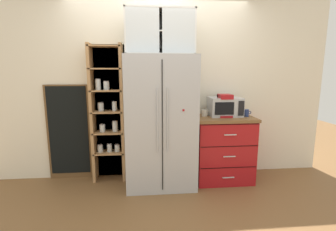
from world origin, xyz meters
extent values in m
plane|color=brown|center=(0.00, 0.00, 0.00)|extent=(10.67, 10.67, 0.00)
cube|color=silver|center=(0.00, 0.40, 1.27)|extent=(4.97, 0.10, 2.55)
cube|color=#B7BABF|center=(0.00, 0.02, 0.87)|extent=(0.91, 0.66, 1.74)
cube|color=black|center=(0.00, -0.32, 0.87)|extent=(0.01, 0.01, 1.60)
cylinder|color=#B7BABF|center=(-0.06, -0.33, 0.96)|extent=(0.02, 0.02, 0.78)
cylinder|color=#B7BABF|center=(0.06, -0.33, 0.96)|extent=(0.02, 0.02, 0.78)
cube|color=#A8161C|center=(0.25, -0.32, 1.08)|extent=(0.02, 0.01, 0.02)
cube|color=brown|center=(-0.72, 0.37, 0.95)|extent=(0.49, 0.04, 1.90)
cube|color=tan|center=(-0.92, 0.23, 0.95)|extent=(0.04, 0.24, 1.90)
cube|color=tan|center=(-0.51, 0.23, 0.95)|extent=(0.04, 0.24, 1.90)
cube|color=tan|center=(-0.72, 0.23, 0.40)|extent=(0.43, 0.24, 0.02)
cylinder|color=silver|center=(-0.84, 0.22, 0.46)|extent=(0.08, 0.08, 0.10)
cylinder|color=white|center=(-0.84, 0.22, 0.45)|extent=(0.07, 0.07, 0.07)
cylinder|color=#B2B2B7|center=(-0.84, 0.22, 0.51)|extent=(0.07, 0.07, 0.01)
cylinder|color=silver|center=(-0.71, 0.22, 0.46)|extent=(0.07, 0.07, 0.11)
cylinder|color=#E0C67F|center=(-0.71, 0.22, 0.45)|extent=(0.06, 0.06, 0.07)
cylinder|color=#B2B2B7|center=(-0.71, 0.22, 0.52)|extent=(0.06, 0.06, 0.01)
cylinder|color=silver|center=(-0.60, 0.22, 0.46)|extent=(0.07, 0.07, 0.09)
cylinder|color=#2D2D2D|center=(-0.60, 0.22, 0.44)|extent=(0.06, 0.06, 0.06)
cylinder|color=#B2B2B7|center=(-0.60, 0.22, 0.51)|extent=(0.07, 0.07, 0.01)
cube|color=tan|center=(-0.72, 0.23, 0.69)|extent=(0.43, 0.24, 0.02)
cylinder|color=silver|center=(-0.80, 0.22, 0.75)|extent=(0.07, 0.07, 0.10)
cylinder|color=beige|center=(-0.80, 0.22, 0.74)|extent=(0.06, 0.06, 0.07)
cylinder|color=#B2B2B7|center=(-0.80, 0.22, 0.81)|extent=(0.07, 0.07, 0.01)
cylinder|color=silver|center=(-0.63, 0.24, 0.77)|extent=(0.08, 0.08, 0.14)
cylinder|color=#B77A38|center=(-0.63, 0.24, 0.75)|extent=(0.06, 0.06, 0.09)
cylinder|color=#B2B2B7|center=(-0.63, 0.24, 0.85)|extent=(0.07, 0.07, 0.01)
cube|color=tan|center=(-0.72, 0.23, 0.99)|extent=(0.43, 0.24, 0.02)
cylinder|color=silver|center=(-0.81, 0.25, 1.05)|extent=(0.08, 0.08, 0.11)
cylinder|color=brown|center=(-0.81, 0.25, 1.03)|extent=(0.07, 0.07, 0.07)
cylinder|color=#B2B2B7|center=(-0.81, 0.25, 1.11)|extent=(0.08, 0.08, 0.01)
cylinder|color=silver|center=(-0.62, 0.24, 1.06)|extent=(0.07, 0.07, 0.12)
cylinder|color=white|center=(-0.62, 0.24, 1.04)|extent=(0.06, 0.06, 0.08)
cylinder|color=#B2B2B7|center=(-0.62, 0.24, 1.12)|extent=(0.06, 0.06, 0.01)
cube|color=tan|center=(-0.72, 0.23, 1.28)|extent=(0.43, 0.24, 0.02)
cylinder|color=silver|center=(-0.83, 0.22, 1.36)|extent=(0.07, 0.07, 0.14)
cylinder|color=#382316|center=(-0.83, 0.22, 1.34)|extent=(0.06, 0.06, 0.09)
cylinder|color=#B2B2B7|center=(-0.83, 0.22, 1.43)|extent=(0.07, 0.07, 0.01)
cylinder|color=silver|center=(-0.72, 0.22, 1.34)|extent=(0.08, 0.08, 0.11)
cylinder|color=#CCB78C|center=(-0.72, 0.22, 1.32)|extent=(0.07, 0.07, 0.07)
cylinder|color=#B2B2B7|center=(-0.72, 0.22, 1.40)|extent=(0.07, 0.07, 0.01)
cube|color=tan|center=(-0.72, 0.23, 1.57)|extent=(0.43, 0.24, 0.02)
cube|color=tan|center=(-0.72, 0.23, 1.86)|extent=(0.43, 0.24, 0.02)
cube|color=#A8161C|center=(0.88, 0.07, 0.44)|extent=(0.78, 0.55, 0.88)
cube|color=brown|center=(0.88, 0.07, 0.90)|extent=(0.81, 0.58, 0.04)
cube|color=black|center=(0.88, -0.20, 0.28)|extent=(0.76, 0.00, 0.01)
cube|color=silver|center=(0.88, -0.21, 0.15)|extent=(0.16, 0.01, 0.01)
cube|color=black|center=(0.88, -0.20, 0.57)|extent=(0.76, 0.00, 0.01)
cube|color=silver|center=(0.88, -0.21, 0.44)|extent=(0.16, 0.01, 0.01)
cube|color=black|center=(0.88, -0.20, 0.87)|extent=(0.76, 0.00, 0.01)
cube|color=silver|center=(0.88, -0.21, 0.73)|extent=(0.16, 0.01, 0.01)
cube|color=#B7BABF|center=(0.91, 0.12, 1.05)|extent=(0.44, 0.32, 0.26)
cube|color=black|center=(0.85, -0.04, 1.05)|extent=(0.26, 0.01, 0.17)
cube|color=black|center=(1.08, -0.04, 1.05)|extent=(0.08, 0.01, 0.20)
cube|color=#A8161C|center=(0.88, 0.05, 0.93)|extent=(0.17, 0.20, 0.03)
cube|color=#A8161C|center=(0.88, 0.12, 1.07)|extent=(0.17, 0.06, 0.30)
cube|color=#A8161C|center=(0.88, 0.05, 1.20)|extent=(0.17, 0.20, 0.06)
cylinder|color=black|center=(0.88, 0.04, 1.01)|extent=(0.11, 0.11, 0.12)
cylinder|color=silver|center=(0.62, 0.14, 0.96)|extent=(0.09, 0.09, 0.09)
torus|color=silver|center=(0.68, 0.14, 0.97)|extent=(0.05, 0.01, 0.05)
cylinder|color=navy|center=(1.19, 0.06, 0.97)|extent=(0.08, 0.08, 0.10)
torus|color=navy|center=(1.24, 0.06, 0.97)|extent=(0.05, 0.01, 0.05)
cylinder|color=brown|center=(0.88, 0.11, 1.03)|extent=(0.06, 0.06, 0.22)
cone|color=brown|center=(0.88, 0.11, 1.14)|extent=(0.06, 0.06, 0.04)
cylinder|color=brown|center=(0.88, 0.11, 1.17)|extent=(0.02, 0.02, 0.07)
cylinder|color=black|center=(0.88, 0.11, 1.21)|extent=(0.03, 0.03, 0.01)
cube|color=silver|center=(0.00, 0.19, 2.02)|extent=(0.87, 0.02, 0.56)
cube|color=silver|center=(0.00, 0.04, 2.29)|extent=(0.87, 0.32, 0.02)
cube|color=silver|center=(0.00, 0.04, 1.75)|extent=(0.87, 0.32, 0.02)
cube|color=silver|center=(-0.43, 0.04, 2.02)|extent=(0.02, 0.32, 0.56)
cube|color=silver|center=(0.43, 0.04, 2.02)|extent=(0.02, 0.32, 0.56)
cube|color=silver|center=(0.00, 0.04, 2.02)|extent=(0.84, 0.30, 0.02)
cube|color=silver|center=(-0.22, -0.12, 2.02)|extent=(0.40, 0.01, 0.52)
cube|color=silver|center=(0.22, -0.12, 2.02)|extent=(0.40, 0.01, 0.52)
cylinder|color=silver|center=(-0.30, 0.04, 1.76)|extent=(0.05, 0.05, 0.00)
cylinder|color=silver|center=(-0.30, 0.04, 1.79)|extent=(0.01, 0.01, 0.07)
cone|color=silver|center=(-0.30, 0.04, 1.85)|extent=(0.06, 0.06, 0.05)
cylinder|color=silver|center=(0.00, 0.04, 1.76)|extent=(0.05, 0.05, 0.00)
cylinder|color=silver|center=(0.00, 0.04, 1.79)|extent=(0.01, 0.01, 0.07)
cone|color=silver|center=(0.00, 0.04, 1.85)|extent=(0.06, 0.06, 0.05)
cylinder|color=silver|center=(0.30, 0.04, 1.76)|extent=(0.05, 0.05, 0.00)
cylinder|color=silver|center=(0.30, 0.04, 1.79)|extent=(0.01, 0.01, 0.07)
cone|color=silver|center=(0.30, 0.04, 1.85)|extent=(0.06, 0.06, 0.05)
cylinder|color=white|center=(-0.26, 0.04, 2.06)|extent=(0.06, 0.06, 0.07)
cylinder|color=white|center=(0.26, 0.04, 2.06)|extent=(0.06, 0.06, 0.07)
cube|color=brown|center=(-1.28, 0.33, 0.68)|extent=(0.60, 0.04, 1.36)
cube|color=black|center=(-1.28, 0.31, 0.71)|extent=(0.54, 0.01, 1.26)
camera|label=1|loc=(-0.21, -3.19, 1.54)|focal=26.33mm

